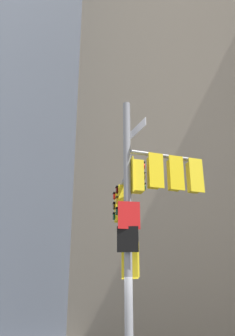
{
  "coord_description": "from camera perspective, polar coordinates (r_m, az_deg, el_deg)",
  "views": [
    {
      "loc": [
        3.94,
        -9.54,
        1.55
      ],
      "look_at": [
        -0.38,
        0.13,
        5.82
      ],
      "focal_mm": 38.97,
      "sensor_mm": 36.0,
      "label": 1
    }
  ],
  "objects": [
    {
      "name": "signal_pole_assembly",
      "position": [
        11.18,
        3.88,
        -5.54
      ],
      "size": [
        3.05,
        2.13,
        7.99
      ],
      "color": "gray",
      "rests_on": "ground"
    },
    {
      "name": "building_mid_block",
      "position": [
        34.56,
        10.86,
        5.05
      ],
      "size": [
        16.37,
        16.37,
        34.03
      ],
      "primitive_type": "cube",
      "color": "tan",
      "rests_on": "ground"
    }
  ]
}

